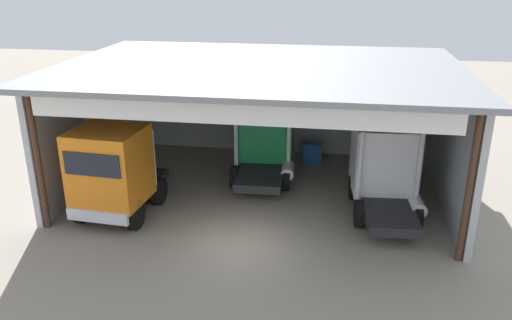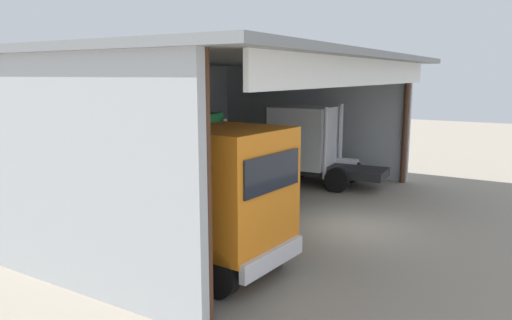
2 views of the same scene
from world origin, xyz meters
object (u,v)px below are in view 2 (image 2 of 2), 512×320
at_px(truck_orange_center_left_bay, 223,198).
at_px(oil_drum, 179,173).
at_px(tool_cart, 186,173).
at_px(truck_white_yard_outside, 309,143).
at_px(truck_green_center_bay, 190,156).

xyz_separation_m(truck_orange_center_left_bay, oil_drum, (7.39, 7.65, -1.50)).
bearing_deg(tool_cart, truck_orange_center_left_bay, -135.41).
xyz_separation_m(truck_white_yard_outside, oil_drum, (-2.86, 5.21, -1.40)).
relative_size(truck_green_center_bay, truck_white_yard_outside, 0.93).
distance_m(truck_orange_center_left_bay, truck_green_center_bay, 7.20).
height_order(truck_orange_center_left_bay, tool_cart, truck_orange_center_left_bay).
relative_size(truck_white_yard_outside, tool_cart, 5.27).
relative_size(truck_orange_center_left_bay, tool_cart, 4.71).
bearing_deg(oil_drum, tool_cart, -110.05).
bearing_deg(oil_drum, truck_green_center_bay, -132.29).
height_order(truck_green_center_bay, oil_drum, truck_green_center_bay).
bearing_deg(tool_cart, oil_drum, 69.95).
xyz_separation_m(truck_white_yard_outside, tool_cart, (-3.07, 4.65, -1.33)).
height_order(truck_orange_center_left_bay, truck_green_center_bay, truck_orange_center_left_bay).
xyz_separation_m(oil_drum, tool_cart, (-0.21, -0.57, 0.07)).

